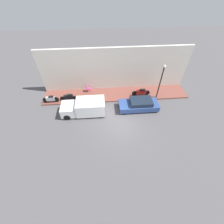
{
  "coord_description": "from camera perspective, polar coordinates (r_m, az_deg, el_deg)",
  "views": [
    {
      "loc": [
        -9.54,
        1.58,
        11.57
      ],
      "look_at": [
        1.18,
        0.74,
        0.6
      ],
      "focal_mm": 24.0,
      "sensor_mm": 36.0,
      "label": 1
    }
  ],
  "objects": [
    {
      "name": "motorcycle_black",
      "position": [
        17.84,
        -16.15,
        5.47
      ],
      "size": [
        0.3,
        2.01,
        0.79
      ],
      "color": "black",
      "rests_on": "sidewalk"
    },
    {
      "name": "building_facade",
      "position": [
        18.1,
        1.17,
        15.84
      ],
      "size": [
        0.3,
        17.08,
        5.2
      ],
      "color": "silver",
      "rests_on": "ground_plane"
    },
    {
      "name": "delivery_van",
      "position": [
        15.8,
        -10.58,
        1.8
      ],
      "size": [
        1.89,
        4.48,
        1.63
      ],
      "color": "white",
      "rests_on": "ground_plane"
    },
    {
      "name": "parked_car",
      "position": [
        16.44,
        10.26,
        2.83
      ],
      "size": [
        1.73,
        4.21,
        1.24
      ],
      "color": "#2D4784",
      "rests_on": "ground_plane"
    },
    {
      "name": "streetlamp",
      "position": [
        17.03,
        18.31,
        12.22
      ],
      "size": [
        0.31,
        0.31,
        4.15
      ],
      "color": "black",
      "rests_on": "sidewalk"
    },
    {
      "name": "motorcycle_red",
      "position": [
        18.15,
        11.03,
        7.48
      ],
      "size": [
        0.3,
        2.13,
        0.84
      ],
      "color": "#B21E1E",
      "rests_on": "sidewalk"
    },
    {
      "name": "cafe_chair",
      "position": [
        18.59,
        -9.21,
        8.97
      ],
      "size": [
        0.4,
        0.4,
        0.87
      ],
      "color": "#D8338C",
      "rests_on": "sidewalk"
    },
    {
      "name": "scooter_silver",
      "position": [
        18.19,
        -22.32,
        4.6
      ],
      "size": [
        0.3,
        1.78,
        0.85
      ],
      "color": "#B7B7BF",
      "rests_on": "sidewalk"
    },
    {
      "name": "sidewalk",
      "position": [
        18.34,
        1.47,
        6.74
      ],
      "size": [
        2.57,
        17.08,
        0.16
      ],
      "color": "brown",
      "rests_on": "ground_plane"
    },
    {
      "name": "ground_plane",
      "position": [
        15.08,
        3.17,
        -4.64
      ],
      "size": [
        60.0,
        60.0,
        0.0
      ],
      "primitive_type": "plane",
      "color": "#514F51"
    }
  ]
}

